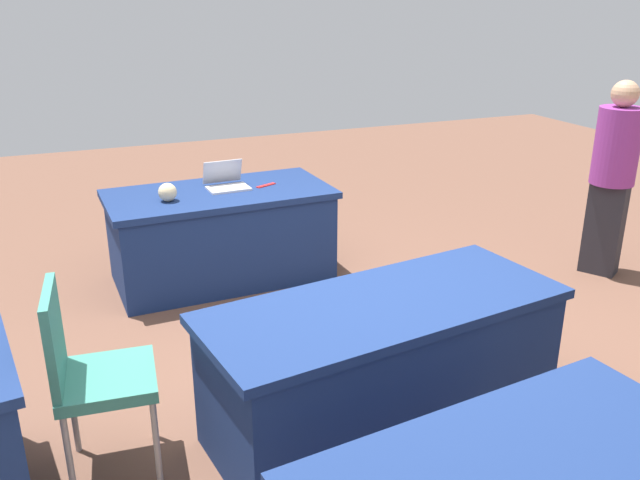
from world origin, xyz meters
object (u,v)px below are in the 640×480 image
laptop_silver (227,183)px  yarn_ball (168,192)px  scissors_red (266,185)px  table_foreground (221,235)px  chair_tucked_left (89,369)px  person_attendee_standing (613,170)px  table_mid_left (383,365)px

laptop_silver → yarn_ball: (0.49, 0.18, 0.03)m
laptop_silver → scissors_red: bearing=165.9°
table_foreground → chair_tucked_left: size_ratio=1.79×
person_attendee_standing → table_mid_left: bearing=83.7°
chair_tucked_left → laptop_silver: chair_tucked_left is taller
chair_tucked_left → laptop_silver: (-1.22, -2.12, 0.20)m
table_foreground → person_attendee_standing: bearing=159.9°
table_mid_left → yarn_ball: size_ratio=14.38×
table_mid_left → yarn_ball: bearing=-71.9°
table_foreground → scissors_red: bearing=-179.7°
table_mid_left → person_attendee_standing: person_attendee_standing is taller
table_mid_left → chair_tucked_left: size_ratio=2.01×
table_mid_left → person_attendee_standing: 2.93m
table_foreground → table_mid_left: 2.26m
person_attendee_standing → laptop_silver: 3.05m
laptop_silver → yarn_ball: laptop_silver is taller
table_foreground → yarn_ball: (0.41, 0.12, 0.43)m
table_mid_left → laptop_silver: bearing=-85.1°
table_foreground → laptop_silver: (-0.08, -0.06, 0.40)m
person_attendee_standing → chair_tucked_left: bearing=73.3°
chair_tucked_left → yarn_ball: chair_tucked_left is taller
laptop_silver → table_mid_left: bearing=92.5°
person_attendee_standing → laptop_silver: (2.84, -1.13, -0.09)m
person_attendee_standing → yarn_ball: person_attendee_standing is taller
scissors_red → laptop_silver: bearing=-35.0°
laptop_silver → scissors_red: (-0.31, 0.06, -0.04)m
chair_tucked_left → table_foreground: bearing=156.6°
yarn_ball → table_foreground: bearing=-164.1°
table_foreground → laptop_silver: size_ratio=5.33×
person_attendee_standing → yarn_ball: (3.33, -0.95, -0.07)m
table_foreground → laptop_silver: laptop_silver is taller
table_foreground → chair_tucked_left: chair_tucked_left is taller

